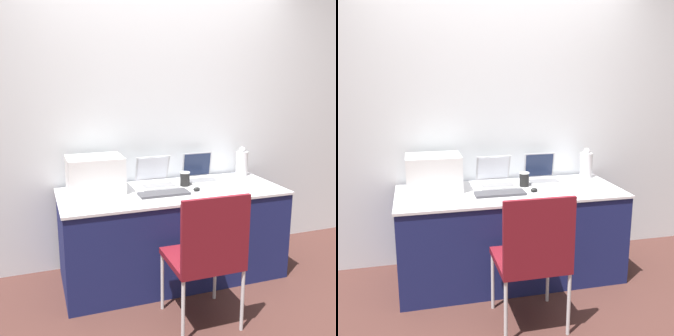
# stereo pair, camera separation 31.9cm
# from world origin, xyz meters

# --- Properties ---
(ground_plane) EXTENTS (14.00, 14.00, 0.00)m
(ground_plane) POSITION_xyz_m (0.00, 0.00, 0.00)
(ground_plane) COLOR #472823
(wall_back) EXTENTS (8.00, 0.05, 2.60)m
(wall_back) POSITION_xyz_m (0.00, 0.81, 1.30)
(wall_back) COLOR silver
(wall_back) RESTS_ON ground_plane
(table) EXTENTS (1.82, 0.75, 0.75)m
(table) POSITION_xyz_m (0.00, 0.37, 0.38)
(table) COLOR #191E51
(table) RESTS_ON ground_plane
(printer) EXTENTS (0.44, 0.33, 0.29)m
(printer) POSITION_xyz_m (-0.60, 0.52, 0.91)
(printer) COLOR silver
(printer) RESTS_ON table
(laptop_left) EXTENTS (0.30, 0.32, 0.24)m
(laptop_left) POSITION_xyz_m (-0.08, 0.56, 0.80)
(laptop_left) COLOR #B7B7BC
(laptop_left) RESTS_ON table
(laptop_right) EXTENTS (0.28, 0.26, 0.24)m
(laptop_right) POSITION_xyz_m (0.35, 0.58, 0.80)
(laptop_right) COLOR #B7B7BC
(laptop_right) RESTS_ON table
(external_keyboard) EXTENTS (0.40, 0.15, 0.02)m
(external_keyboard) POSITION_xyz_m (-0.10, 0.27, 0.76)
(external_keyboard) COLOR #3D3D42
(external_keyboard) RESTS_ON table
(coffee_cup) EXTENTS (0.08, 0.08, 0.12)m
(coffee_cup) POSITION_xyz_m (0.15, 0.46, 0.81)
(coffee_cup) COLOR black
(coffee_cup) RESTS_ON table
(mouse) EXTENTS (0.06, 0.04, 0.03)m
(mouse) POSITION_xyz_m (0.18, 0.28, 0.77)
(mouse) COLOR black
(mouse) RESTS_ON table
(metal_pitcher) EXTENTS (0.11, 0.11, 0.27)m
(metal_pitcher) POSITION_xyz_m (0.78, 0.62, 0.87)
(metal_pitcher) COLOR silver
(metal_pitcher) RESTS_ON table
(chair) EXTENTS (0.45, 0.45, 0.95)m
(chair) POSITION_xyz_m (-0.03, -0.38, 0.55)
(chair) COLOR maroon
(chair) RESTS_ON ground_plane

